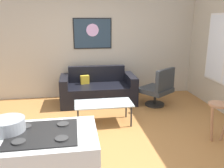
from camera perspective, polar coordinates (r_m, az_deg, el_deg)
The scene contains 8 objects.
ground at distance 3.93m, azimuth -1.81°, elevation -13.87°, with size 6.40×6.40×0.04m, color #A56E39.
back_wall at distance 5.86m, azimuth -4.99°, elevation 10.47°, with size 6.40×0.05×2.80m, color #B6AD9A.
couch at distance 5.52m, azimuth -3.42°, elevation -1.58°, with size 1.72×0.86×0.82m.
coffee_table at distance 4.38m, azimuth -2.06°, elevation -5.02°, with size 1.06×0.52×0.41m.
armchair at distance 5.33m, azimuth 11.22°, elevation -1.04°, with size 0.86×0.86×0.88m.
bar_stool at distance 4.11m, azimuth 24.32°, elevation -6.17°, with size 0.36×0.36×0.63m.
mixing_bowl at distance 2.30m, azimuth -23.92°, elevation -9.26°, with size 0.30×0.30×0.12m.
wall_painting at distance 5.81m, azimuth -4.75°, elevation 12.14°, with size 0.92×0.03×0.73m.
Camera 1 is at (-0.42, -3.40, 1.91)m, focal length 37.65 mm.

